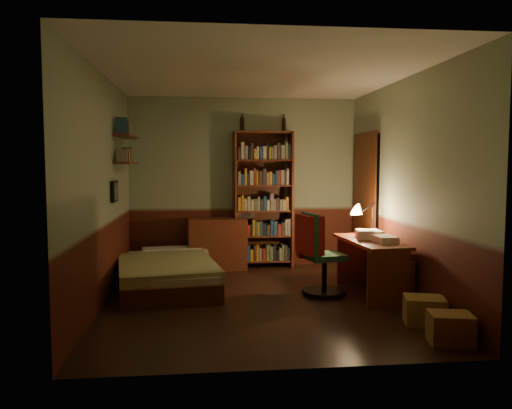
{
  "coord_description": "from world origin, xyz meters",
  "views": [
    {
      "loc": [
        -0.64,
        -5.7,
        1.59
      ],
      "look_at": [
        0.0,
        0.25,
        1.1
      ],
      "focal_mm": 35.0,
      "sensor_mm": 36.0,
      "label": 1
    }
  ],
  "objects": [
    {
      "name": "wall_shelf_upper",
      "position": [
        -1.64,
        1.1,
        1.95
      ],
      "size": [
        0.2,
        0.9,
        0.03
      ],
      "primitive_type": "cube",
      "color": "#582515",
      "rests_on": "wall_left"
    },
    {
      "name": "wall_right",
      "position": [
        1.76,
        0.0,
        1.3
      ],
      "size": [
        0.02,
        4.0,
        2.6
      ],
      "primitive_type": "cube",
      "color": "gray",
      "rests_on": "ground"
    },
    {
      "name": "mini_stereo",
      "position": [
        0.0,
        1.89,
        0.84
      ],
      "size": [
        0.32,
        0.28,
        0.14
      ],
      "primitive_type": "cube",
      "rotation": [
        0.0,
        0.0,
        -0.4
      ],
      "color": "#B2B2B7",
      "rests_on": "dresser"
    },
    {
      "name": "framed_picture",
      "position": [
        -1.72,
        0.6,
        1.25
      ],
      "size": [
        0.04,
        0.32,
        0.26
      ],
      "primitive_type": "cube",
      "color": "black",
      "rests_on": "wall_left"
    },
    {
      "name": "bookshelf",
      "position": [
        0.28,
        1.85,
        1.04
      ],
      "size": [
        0.91,
        0.35,
        2.08
      ],
      "primitive_type": "cube",
      "rotation": [
        0.0,
        0.0,
        0.09
      ],
      "color": "#582515",
      "rests_on": "ground"
    },
    {
      "name": "wall_left",
      "position": [
        -1.76,
        0.0,
        1.3
      ],
      "size": [
        0.02,
        4.0,
        2.6
      ],
      "primitive_type": "cube",
      "color": "gray",
      "rests_on": "ground"
    },
    {
      "name": "door_trim",
      "position": [
        1.69,
        1.3,
        1.0
      ],
      "size": [
        0.02,
        0.98,
        2.08
      ],
      "primitive_type": "cube",
      "color": "#3A190A",
      "rests_on": "ground"
    },
    {
      "name": "wall_back",
      "position": [
        0.0,
        2.01,
        1.3
      ],
      "size": [
        3.5,
        0.02,
        2.6
      ],
      "primitive_type": "cube",
      "color": "gray",
      "rests_on": "ground"
    },
    {
      "name": "cardboard_box_b",
      "position": [
        1.54,
        -1.06,
        0.14
      ],
      "size": [
        0.45,
        0.41,
        0.27
      ],
      "primitive_type": "cube",
      "rotation": [
        0.0,
        0.0,
        -0.27
      ],
      "color": "olive",
      "rests_on": "ground"
    },
    {
      "name": "desk_lamp",
      "position": [
        1.58,
        0.6,
        0.94
      ],
      "size": [
        0.21,
        0.21,
        0.55
      ],
      "primitive_type": "cone",
      "rotation": [
        0.0,
        0.0,
        -0.4
      ],
      "color": "black",
      "rests_on": "desk"
    },
    {
      "name": "doorway",
      "position": [
        1.72,
        1.3,
        1.0
      ],
      "size": [
        0.06,
        0.9,
        2.0
      ],
      "primitive_type": "cube",
      "color": "black",
      "rests_on": "ground"
    },
    {
      "name": "desk",
      "position": [
        1.38,
        0.1,
        0.34
      ],
      "size": [
        0.61,
        1.29,
        0.67
      ],
      "primitive_type": "cube",
      "rotation": [
        0.0,
        0.0,
        0.08
      ],
      "color": "#582515",
      "rests_on": "ground"
    },
    {
      "name": "red_jacket",
      "position": [
        0.67,
        -0.08,
        1.23
      ],
      "size": [
        0.33,
        0.44,
        0.46
      ],
      "primitive_type": "cube",
      "rotation": [
        0.0,
        0.0,
        -0.32
      ],
      "color": "#AE1E1A",
      "rests_on": "office_chair"
    },
    {
      "name": "ceiling",
      "position": [
        0.0,
        0.0,
        2.61
      ],
      "size": [
        3.5,
        4.0,
        0.02
      ],
      "primitive_type": "cube",
      "color": "silver",
      "rests_on": "wall_back"
    },
    {
      "name": "floor",
      "position": [
        0.0,
        0.0,
        -0.01
      ],
      "size": [
        3.5,
        4.0,
        0.02
      ],
      "primitive_type": "cube",
      "color": "black",
      "rests_on": "ground"
    },
    {
      "name": "dresser",
      "position": [
        -0.43,
        1.76,
        0.39
      ],
      "size": [
        0.9,
        0.5,
        0.77
      ],
      "primitive_type": "cube",
      "rotation": [
        0.0,
        0.0,
        0.08
      ],
      "color": "#582515",
      "rests_on": "ground"
    },
    {
      "name": "wall_front",
      "position": [
        0.0,
        -2.01,
        1.3
      ],
      "size": [
        3.5,
        0.02,
        2.6
      ],
      "primitive_type": "cube",
      "color": "gray",
      "rests_on": "ground"
    },
    {
      "name": "paper_stack",
      "position": [
        1.34,
        0.21,
        0.72
      ],
      "size": [
        0.24,
        0.3,
        0.11
      ],
      "primitive_type": "cube",
      "rotation": [
        0.0,
        0.0,
        -0.19
      ],
      "color": "silver",
      "rests_on": "desk"
    },
    {
      "name": "wall_shelf_lower",
      "position": [
        -1.64,
        1.1,
        1.6
      ],
      "size": [
        0.2,
        0.9,
        0.03
      ],
      "primitive_type": "cube",
      "color": "#582515",
      "rests_on": "wall_left"
    },
    {
      "name": "office_chair",
      "position": [
        0.82,
        0.14,
        0.5
      ],
      "size": [
        0.58,
        0.53,
        1.0
      ],
      "primitive_type": "cube",
      "rotation": [
        0.0,
        0.0,
        0.21
      ],
      "color": "#255333",
      "rests_on": "ground"
    },
    {
      "name": "bottle_left",
      "position": [
        -0.03,
        1.96,
        2.19
      ],
      "size": [
        0.07,
        0.07,
        0.21
      ],
      "primitive_type": "cylinder",
      "rotation": [
        0.0,
        0.0,
        -0.22
      ],
      "color": "black",
      "rests_on": "bookshelf"
    },
    {
      "name": "bottle_right",
      "position": [
        0.61,
        1.96,
        2.18
      ],
      "size": [
        0.06,
        0.06,
        0.21
      ],
      "primitive_type": "cylinder",
      "rotation": [
        0.0,
        0.0,
        -0.05
      ],
      "color": "black",
      "rests_on": "bookshelf"
    },
    {
      "name": "cardboard_box_a",
      "position": [
        1.53,
        -1.61,
        0.14
      ],
      "size": [
        0.42,
        0.36,
        0.27
      ],
      "primitive_type": "cube",
      "rotation": [
        0.0,
        0.0,
        -0.2
      ],
      "color": "olive",
      "rests_on": "ground"
    },
    {
      "name": "bed",
      "position": [
        -1.09,
        0.77,
        0.31
      ],
      "size": [
        1.35,
        2.19,
        0.62
      ],
      "primitive_type": "cube",
      "rotation": [
        0.0,
        0.0,
        0.12
      ],
      "color": "#5B703B",
      "rests_on": "ground"
    }
  ]
}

